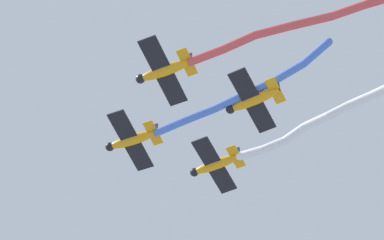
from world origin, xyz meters
name	(u,v)px	position (x,y,z in m)	size (l,w,h in m)	color
airplane_lead	(131,140)	(10.06, 3.25, 61.41)	(5.80, 7.63, 1.88)	orange
smoke_trail_lead	(243,93)	(-1.22, 6.88, 61.82)	(17.73, 7.48, 2.41)	#4C75DB
airplane_left_wing	(164,71)	(5.55, 10.91, 61.01)	(5.81, 7.63, 1.88)	orange
smoke_trail_left_wing	(311,21)	(-8.02, 13.20, 62.46)	(22.81, 3.57, 3.69)	#DB4C4C
airplane_right_wing	(215,165)	(2.40, -1.26, 61.71)	(5.83, 7.61, 1.88)	orange
smoke_trail_right_wing	(327,117)	(-8.93, 3.40, 61.28)	(18.22, 8.91, 1.66)	white
airplane_slot	(253,100)	(-2.11, 6.39, 61.21)	(5.83, 7.60, 1.88)	orange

